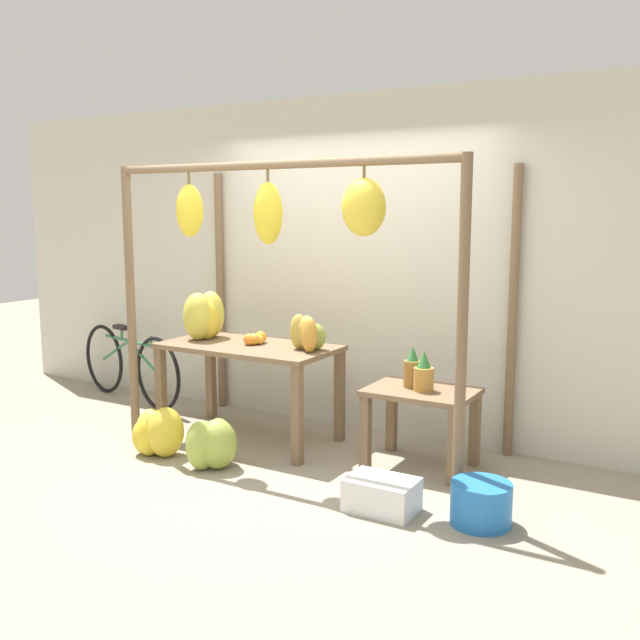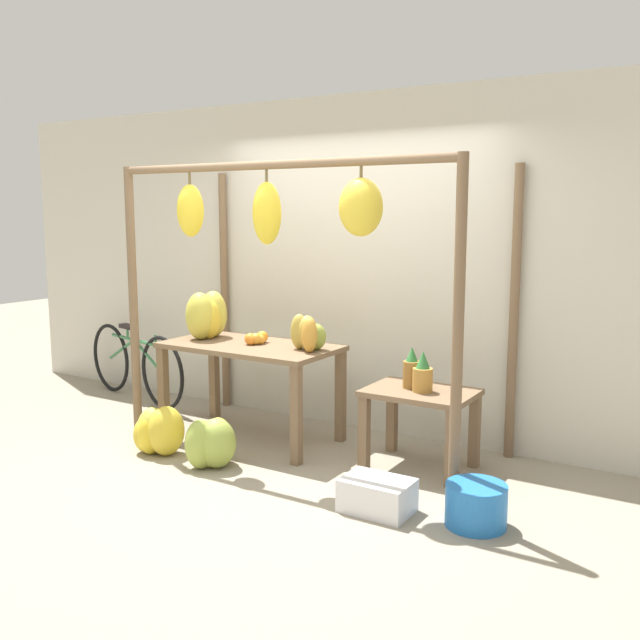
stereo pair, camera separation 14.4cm
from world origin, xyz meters
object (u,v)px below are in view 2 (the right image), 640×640
object	(u,v)px
pineapple_cluster	(418,373)
banana_pile_ground_right	(212,443)
orange_pile	(256,339)
parked_bicycle	(135,363)
banana_pile_on_table	(207,316)
blue_bucket	(476,505)
papaya_pile	(308,334)
fruit_crate_white	(377,495)
banana_pile_ground_left	(157,432)

from	to	relation	value
pineapple_cluster	banana_pile_ground_right	xyz separation A→B (m)	(-1.27, -0.77, -0.53)
orange_pile	banana_pile_ground_right	bearing A→B (deg)	-80.10
orange_pile	banana_pile_ground_right	size ratio (longest dim) A/B	0.49
parked_bicycle	banana_pile_on_table	bearing A→B (deg)	-15.52
blue_bucket	parked_bicycle	size ratio (longest dim) A/B	0.22
blue_bucket	papaya_pile	bearing A→B (deg)	157.60
pineapple_cluster	fruit_crate_white	xyz separation A→B (m)	(0.11, -0.84, -0.60)
pineapple_cluster	fruit_crate_white	distance (m)	1.04
banana_pile_on_table	banana_pile_ground_left	bearing A→B (deg)	-83.22
banana_pile_ground_left	banana_pile_ground_right	world-z (taller)	banana_pile_ground_left
banana_pile_on_table	fruit_crate_white	world-z (taller)	banana_pile_on_table
pineapple_cluster	papaya_pile	distance (m)	0.92
fruit_crate_white	parked_bicycle	distance (m)	3.45
fruit_crate_white	papaya_pile	distance (m)	1.51
banana_pile_on_table	papaya_pile	world-z (taller)	banana_pile_on_table
pineapple_cluster	banana_pile_on_table	bearing A→B (deg)	-178.13
fruit_crate_white	parked_bicycle	world-z (taller)	parked_bicycle
blue_bucket	papaya_pile	size ratio (longest dim) A/B	1.14
orange_pile	banana_pile_ground_left	distance (m)	1.06
parked_bicycle	papaya_pile	xyz separation A→B (m)	(2.24, -0.34, 0.55)
pineapple_cluster	fruit_crate_white	size ratio (longest dim) A/B	0.70
banana_pile_ground_right	banana_pile_on_table	bearing A→B (deg)	131.87
pineapple_cluster	banana_pile_ground_right	distance (m)	1.57
papaya_pile	pineapple_cluster	bearing A→B (deg)	3.43
fruit_crate_white	parked_bicycle	size ratio (longest dim) A/B	0.26
orange_pile	papaya_pile	size ratio (longest dim) A/B	0.69
orange_pile	fruit_crate_white	size ratio (longest dim) A/B	0.52
orange_pile	parked_bicycle	world-z (taller)	orange_pile
pineapple_cluster	banana_pile_ground_left	size ratio (longest dim) A/B	0.69
banana_pile_on_table	blue_bucket	world-z (taller)	banana_pile_on_table
blue_bucket	parked_bicycle	bearing A→B (deg)	165.47
fruit_crate_white	blue_bucket	xyz separation A→B (m)	(0.59, 0.12, 0.02)
banana_pile_on_table	parked_bicycle	world-z (taller)	banana_pile_on_table
papaya_pile	parked_bicycle	bearing A→B (deg)	171.49
banana_pile_ground_left	pineapple_cluster	bearing A→B (deg)	23.19
banana_pile_on_table	blue_bucket	bearing A→B (deg)	-14.05
banana_pile_on_table	banana_pile_ground_left	xyz separation A→B (m)	(0.09, -0.72, -0.80)
banana_pile_on_table	parked_bicycle	distance (m)	1.42
banana_pile_ground_right	blue_bucket	distance (m)	1.97
banana_pile_on_table	orange_pile	size ratio (longest dim) A/B	2.21
fruit_crate_white	blue_bucket	bearing A→B (deg)	11.70
blue_bucket	banana_pile_ground_left	bearing A→B (deg)	-178.56
banana_pile_ground_right	fruit_crate_white	distance (m)	1.39
banana_pile_ground_right	papaya_pile	distance (m)	1.09
orange_pile	papaya_pile	world-z (taller)	papaya_pile
orange_pile	fruit_crate_white	world-z (taller)	orange_pile
orange_pile	parked_bicycle	size ratio (longest dim) A/B	0.13
pineapple_cluster	orange_pile	bearing A→B (deg)	-177.67
banana_pile_on_table	banana_pile_ground_left	world-z (taller)	banana_pile_on_table
fruit_crate_white	orange_pile	bearing A→B (deg)	152.60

